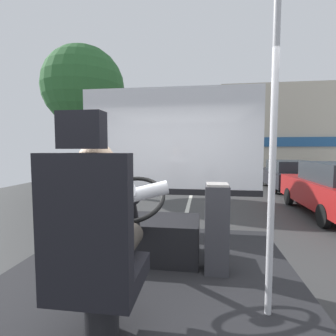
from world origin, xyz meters
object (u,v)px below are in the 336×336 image
object	(u,v)px
driver_seat	(94,254)
fare_box	(217,228)
handrail_pole	(273,151)
parked_car_black	(288,175)
bus_driver	(102,221)
steering_console	(145,236)

from	to	relation	value
driver_seat	fare_box	xyz separation A→B (m)	(0.71, 0.99, -0.14)
handrail_pole	parked_car_black	xyz separation A→B (m)	(3.39, 10.34, -1.17)
bus_driver	handrail_pole	bearing A→B (deg)	17.75
steering_console	fare_box	xyz separation A→B (m)	(0.71, -0.20, 0.17)
fare_box	driver_seat	bearing A→B (deg)	-125.47
steering_console	handrail_pole	world-z (taller)	handrail_pole
driver_seat	steering_console	bearing A→B (deg)	90.00
steering_console	fare_box	size ratio (longest dim) A/B	1.37
fare_box	steering_console	bearing A→B (deg)	164.28
parked_car_black	driver_seat	bearing A→B (deg)	-112.27
handrail_pole	parked_car_black	bearing A→B (deg)	71.85
driver_seat	parked_car_black	xyz separation A→B (m)	(4.41, 10.78, -0.62)
bus_driver	fare_box	world-z (taller)	bus_driver
parked_car_black	bus_driver	bearing A→B (deg)	-112.49
handrail_pole	bus_driver	bearing A→B (deg)	-162.25
bus_driver	parked_car_black	xyz separation A→B (m)	(4.41, 10.66, -0.76)
bus_driver	handrail_pole	distance (m)	1.15
steering_console	parked_car_black	distance (m)	10.56
fare_box	parked_car_black	world-z (taller)	fare_box
driver_seat	parked_car_black	size ratio (longest dim) A/B	0.33
driver_seat	bus_driver	world-z (taller)	driver_seat
steering_console	fare_box	distance (m)	0.76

